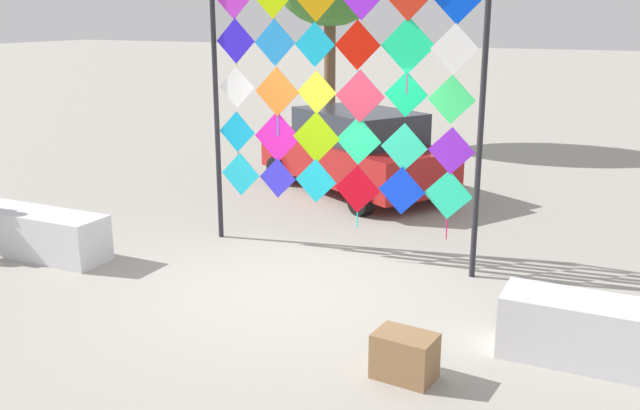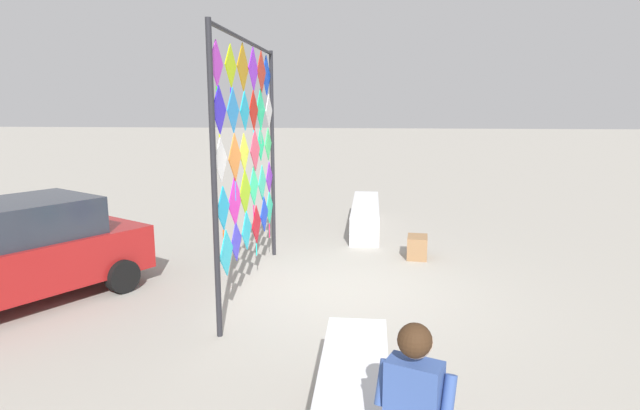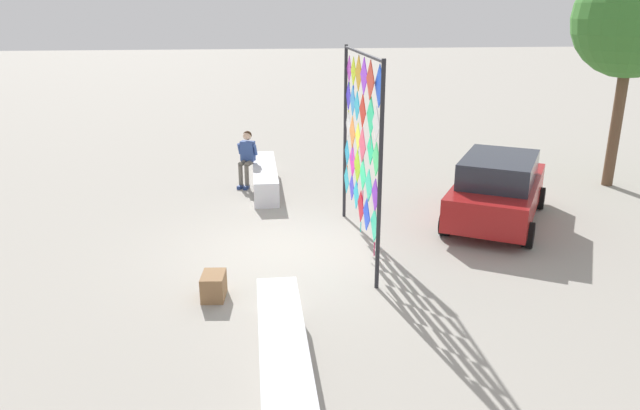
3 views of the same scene
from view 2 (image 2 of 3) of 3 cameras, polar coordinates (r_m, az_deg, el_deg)
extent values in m
plane|color=#9E998E|center=(8.29, 1.79, -9.11)|extent=(120.00, 120.00, 0.00)
cube|color=silver|center=(12.25, 4.92, -1.17)|extent=(3.34, 0.60, 0.60)
cylinder|color=#232328|center=(6.32, -11.34, 2.09)|extent=(0.07, 0.07, 3.77)
cylinder|color=#232328|center=(9.84, -5.14, 5.25)|extent=(0.07, 0.07, 3.77)
cylinder|color=#232328|center=(8.07, -7.90, 17.08)|extent=(3.64, 0.07, 0.06)
cube|color=#1FCBEB|center=(6.86, -10.05, -5.10)|extent=(0.61, 0.01, 0.61)
cube|color=#3630F4|center=(7.40, -9.01, -3.91)|extent=(0.55, 0.01, 0.55)
cube|color=#18C4E4|center=(7.93, -7.90, -2.73)|extent=(0.59, 0.01, 0.59)
cube|color=red|center=(8.51, -6.86, -2.09)|extent=(0.62, 0.01, 0.62)
cylinder|color=#16E5D3|center=(8.61, -6.86, -4.77)|extent=(0.02, 0.02, 0.20)
cube|color=#0D39F6|center=(9.07, -6.03, -0.99)|extent=(0.61, 0.01, 0.61)
cube|color=#26E8AC|center=(9.63, -5.47, -0.25)|extent=(0.61, 0.01, 0.61)
cylinder|color=#E51657|center=(9.73, -5.48, -2.76)|extent=(0.02, 0.02, 0.26)
cube|color=#11AEE9|center=(6.69, -10.38, -0.34)|extent=(0.56, 0.01, 0.56)
cylinder|color=#E54F16|center=(6.77, -10.36, -3.42)|extent=(0.02, 0.02, 0.18)
cube|color=#EF1EB6|center=(7.28, -9.15, 0.39)|extent=(0.68, 0.01, 0.68)
cube|color=#96D40B|center=(7.83, -8.06, 1.39)|extent=(0.67, 0.01, 0.67)
cylinder|color=#5616E5|center=(7.91, -8.05, -1.79)|extent=(0.02, 0.02, 0.22)
cube|color=#26F594|center=(8.39, -7.15, 2.05)|extent=(0.62, 0.01, 0.62)
cylinder|color=#E51677|center=(8.47, -7.14, -1.00)|extent=(0.02, 0.02, 0.30)
cube|color=#2BDAA8|center=(8.98, -6.25, 2.41)|extent=(0.60, 0.01, 0.60)
cube|color=purple|center=(9.56, -5.49, 2.96)|extent=(0.57, 0.01, 0.57)
cube|color=white|center=(6.62, -10.66, 4.80)|extent=(0.56, 0.01, 0.56)
cube|color=orange|center=(7.21, -9.15, 5.10)|extent=(0.65, 0.01, 0.65)
cylinder|color=#168FE5|center=(7.27, -9.12, 1.52)|extent=(0.02, 0.02, 0.27)
cube|color=yellow|center=(7.76, -8.18, 5.63)|extent=(0.55, 0.01, 0.55)
cylinder|color=#2816E5|center=(7.80, -8.18, 3.00)|extent=(0.02, 0.02, 0.16)
cube|color=#D23451|center=(8.35, -7.01, 5.89)|extent=(0.65, 0.01, 0.65)
cube|color=#10D47C|center=(8.92, -6.42, 6.51)|extent=(0.55, 0.01, 0.55)
cube|color=#39ED74|center=(9.47, -5.61, 6.57)|extent=(0.58, 0.01, 0.58)
cube|color=#2F1DF5|center=(6.58, -10.80, 10.05)|extent=(0.58, 0.01, 0.58)
cylinder|color=#D3E516|center=(6.60, -10.77, 6.77)|extent=(0.02, 0.02, 0.17)
cube|color=#2197F9|center=(7.16, -9.35, 10.06)|extent=(0.59, 0.01, 0.59)
cube|color=#15BFF2|center=(7.71, -8.11, 10.02)|extent=(0.56, 0.01, 0.56)
cube|color=red|center=(8.28, -7.17, 10.11)|extent=(0.60, 0.01, 0.60)
cylinder|color=#16D7E5|center=(8.29, -7.17, 7.41)|extent=(0.02, 0.02, 0.18)
cube|color=#18F594|center=(8.90, -6.41, 10.19)|extent=(0.67, 0.01, 0.67)
cylinder|color=#E51671|center=(8.92, -6.42, 7.30)|extent=(0.02, 0.02, 0.22)
cube|color=white|center=(9.45, -5.53, 10.08)|extent=(0.57, 0.01, 0.57)
cube|color=#C62FD6|center=(6.59, -11.10, 14.79)|extent=(0.54, 0.01, 0.54)
cylinder|color=#2AE516|center=(6.57, -11.07, 11.49)|extent=(0.02, 0.02, 0.22)
cube|color=#C3EB09|center=(7.15, -9.61, 14.61)|extent=(0.55, 0.01, 0.55)
cylinder|color=#3B16E5|center=(7.14, -9.58, 11.36)|extent=(0.02, 0.02, 0.26)
cube|color=#CF8F09|center=(7.75, -8.31, 14.51)|extent=(0.67, 0.01, 0.67)
cube|color=#9625F8|center=(8.34, -7.20, 14.35)|extent=(0.65, 0.01, 0.65)
cube|color=red|center=(8.91, -6.33, 14.11)|extent=(0.66, 0.01, 0.66)
cube|color=#0540F0|center=(9.47, -5.80, 13.74)|extent=(0.68, 0.01, 0.68)
cube|color=#334C8C|center=(3.72, 10.06, -19.87)|extent=(0.32, 0.41, 0.52)
sphere|color=#DBB293|center=(3.54, 10.28, -14.27)|extent=(0.22, 0.22, 0.22)
sphere|color=#382314|center=(3.51, 10.18, -14.18)|extent=(0.22, 0.22, 0.22)
cylinder|color=#334C8C|center=(3.66, 13.68, -19.64)|extent=(0.19, 0.14, 0.31)
cylinder|color=#334C8C|center=(3.78, 6.82, -18.43)|extent=(0.19, 0.14, 0.31)
cube|color=maroon|center=(8.68, -30.90, -5.62)|extent=(4.13, 3.36, 0.68)
cube|color=#282D38|center=(8.60, -30.46, -1.51)|extent=(2.58, 2.33, 0.55)
cylinder|color=black|center=(8.65, -20.53, -7.19)|extent=(0.54, 0.43, 0.51)
cylinder|color=black|center=(10.02, -25.74, -5.17)|extent=(0.54, 0.43, 0.51)
cube|color=olive|center=(10.06, 10.44, -4.48)|extent=(0.56, 0.41, 0.41)
camera|label=1|loc=(13.01, 34.82, 10.14)|focal=39.32mm
camera|label=3|loc=(18.63, 6.33, 15.78)|focal=33.40mm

